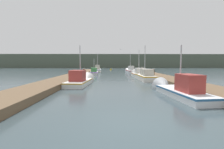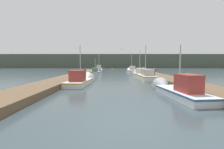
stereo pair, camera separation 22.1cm
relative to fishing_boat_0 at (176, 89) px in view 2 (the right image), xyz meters
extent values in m
plane|color=#38474C|center=(-3.69, -4.75, -0.39)|extent=(200.00, 200.00, 0.00)
cube|color=brown|center=(-9.75, 11.25, -0.17)|extent=(2.69, 40.00, 0.44)
cube|color=brown|center=(2.37, 11.25, -0.17)|extent=(2.69, 40.00, 0.44)
cube|color=#4C5647|center=(-3.69, 62.06, 2.57)|extent=(120.00, 16.00, 5.93)
cube|color=silver|center=(0.06, -0.64, -0.17)|extent=(1.93, 4.72, 0.45)
cube|color=#295D8D|center=(0.06, -0.64, 0.00)|extent=(1.97, 4.75, 0.10)
cone|color=silver|center=(-0.20, 2.13, -0.17)|extent=(1.52, 1.09, 1.44)
cube|color=#99332D|center=(0.11, -1.22, 0.57)|extent=(1.10, 1.56, 1.02)
cylinder|color=#B2B2B7|center=(0.03, -0.30, 1.46)|extent=(0.08, 0.08, 2.79)
cube|color=silver|center=(-7.34, 4.49, -0.15)|extent=(2.01, 4.67, 0.49)
cube|color=gold|center=(-7.34, 4.49, 0.04)|extent=(2.04, 4.71, 0.10)
cone|color=silver|center=(-7.13, 7.35, -0.15)|extent=(1.67, 1.29, 1.59)
cube|color=#99332D|center=(-7.39, 3.92, 0.59)|extent=(1.31, 1.52, 0.97)
cylinder|color=#B2B2B7|center=(-7.32, 4.83, 1.76)|extent=(0.08, 0.08, 3.32)
cube|color=silver|center=(-0.04, 8.68, -0.07)|extent=(1.69, 4.91, 0.65)
cube|color=orange|center=(-0.04, 8.68, 0.20)|extent=(1.72, 4.94, 0.10)
cone|color=silver|center=(-0.11, 11.74, -0.07)|extent=(1.53, 1.28, 1.50)
cube|color=#B2AD9E|center=(-0.03, 8.07, 0.63)|extent=(1.20, 1.85, 0.75)
cylinder|color=#B2B2B7|center=(-0.05, 9.04, 2.11)|extent=(0.08, 0.08, 3.70)
cube|color=silver|center=(-0.03, 12.67, -0.11)|extent=(1.84, 3.77, 0.57)
cube|color=#C25D24|center=(-0.03, 12.67, 0.12)|extent=(1.87, 3.80, 0.10)
cone|color=silver|center=(-0.09, 14.97, -0.11)|extent=(1.68, 0.93, 1.66)
cube|color=silver|center=(-0.02, 12.20, 0.59)|extent=(1.31, 1.44, 0.82)
cylinder|color=#B2B2B7|center=(-0.04, 12.95, 1.91)|extent=(0.08, 0.08, 3.47)
cube|color=silver|center=(-7.38, 18.08, -0.13)|extent=(1.70, 4.52, 0.53)
cube|color=#580EA1|center=(-7.38, 18.08, 0.07)|extent=(1.73, 4.55, 0.10)
cone|color=silver|center=(-7.61, 20.69, -0.13)|extent=(1.32, 0.92, 1.25)
cube|color=#387A42|center=(-7.33, 17.53, 0.50)|extent=(1.19, 1.72, 0.73)
cylinder|color=#B2B2B7|center=(-7.41, 18.41, 1.35)|extent=(0.08, 0.08, 2.44)
cube|color=silver|center=(0.01, 22.35, -0.09)|extent=(1.58, 5.24, 0.60)
cube|color=#B32A2A|center=(0.01, 22.35, 0.15)|extent=(1.62, 5.27, 0.10)
cone|color=silver|center=(-0.11, 25.62, -0.09)|extent=(1.38, 1.40, 1.33)
cube|color=silver|center=(0.03, 21.70, 0.66)|extent=(1.06, 1.73, 0.90)
cylinder|color=#B2B2B7|center=(0.00, 22.74, 2.11)|extent=(0.08, 0.08, 3.80)
cube|color=silver|center=(-7.42, 26.76, -0.09)|extent=(1.87, 4.65, 0.60)
cube|color=#3378B8|center=(-7.42, 26.76, 0.15)|extent=(1.90, 4.68, 0.10)
cone|color=silver|center=(-7.59, 29.58, -0.09)|extent=(1.58, 1.17, 1.52)
cube|color=#B2AD9E|center=(-7.39, 26.19, 0.73)|extent=(1.14, 1.61, 1.04)
cylinder|color=#B2B2B7|center=(-7.44, 27.10, 2.20)|extent=(0.08, 0.08, 3.97)
cylinder|color=#473523|center=(1.02, 15.56, 0.30)|extent=(0.25, 0.25, 1.39)
cylinder|color=silver|center=(1.02, 15.56, 1.02)|extent=(0.29, 0.29, 0.04)
cylinder|color=#473523|center=(0.97, 8.75, 0.30)|extent=(0.26, 0.26, 1.38)
cylinder|color=silver|center=(0.97, 8.75, 1.00)|extent=(0.29, 0.29, 0.04)
cylinder|color=#473523|center=(-8.61, 14.49, 0.22)|extent=(0.26, 0.26, 1.23)
cylinder|color=silver|center=(-8.61, 14.49, 0.86)|extent=(0.29, 0.29, 0.04)
sphere|color=gold|center=(-4.13, 36.07, -0.24)|extent=(0.54, 0.54, 0.54)
cylinder|color=black|center=(-4.13, 36.07, 0.28)|extent=(0.06, 0.06, 0.50)
ellipsoid|color=white|center=(-2.37, 18.21, 4.29)|extent=(0.30, 0.29, 0.12)
cube|color=gray|center=(-2.46, 18.11, 4.31)|extent=(0.27, 0.28, 0.07)
cube|color=gray|center=(-2.28, 18.32, 4.31)|extent=(0.27, 0.28, 0.07)
camera|label=1|loc=(-4.46, -9.70, 1.73)|focal=24.00mm
camera|label=2|loc=(-4.24, -9.70, 1.73)|focal=24.00mm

